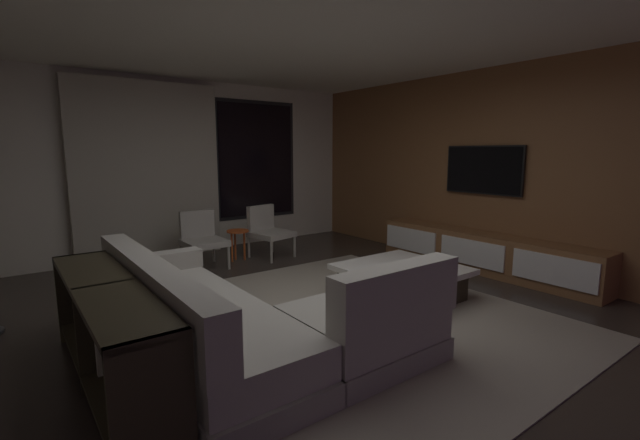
{
  "coord_description": "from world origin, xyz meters",
  "views": [
    {
      "loc": [
        -2.32,
        -3.08,
        1.6
      ],
      "look_at": [
        0.95,
        1.28,
        0.72
      ],
      "focal_mm": 24.01,
      "sensor_mm": 36.0,
      "label": 1
    }
  ],
  "objects": [
    {
      "name": "floor",
      "position": [
        0.0,
        0.0,
        0.0
      ],
      "size": [
        9.2,
        9.2,
        0.0
      ],
      "primitive_type": "plane",
      "color": "#332B26"
    },
    {
      "name": "back_wall_with_window",
      "position": [
        -0.06,
        3.62,
        1.34
      ],
      "size": [
        6.6,
        0.3,
        2.7
      ],
      "color": "silver",
      "rests_on": "floor"
    },
    {
      "name": "media_wall",
      "position": [
        3.06,
        0.0,
        1.35
      ],
      "size": [
        0.12,
        7.8,
        2.7
      ],
      "color": "brown",
      "rests_on": "floor"
    },
    {
      "name": "ceiling",
      "position": [
        0.0,
        0.0,
        2.7
      ],
      "size": [
        8.2,
        8.2,
        0.0
      ],
      "primitive_type": "plane",
      "color": "silver"
    },
    {
      "name": "area_rug",
      "position": [
        0.35,
        -0.1,
        0.01
      ],
      "size": [
        3.2,
        3.8,
        0.01
      ],
      "primitive_type": "cube",
      "color": "gray",
      "rests_on": "floor"
    },
    {
      "name": "sectional_couch",
      "position": [
        -0.92,
        -0.2,
        0.29
      ],
      "size": [
        1.98,
        2.5,
        0.82
      ],
      "color": "gray",
      "rests_on": "floor"
    },
    {
      "name": "coffee_table",
      "position": [
        1.1,
        -0.01,
        0.19
      ],
      "size": [
        1.16,
        1.16,
        0.36
      ],
      "color": "#2E281B",
      "rests_on": "floor"
    },
    {
      "name": "book_stack_on_coffee_table",
      "position": [
        1.16,
        -0.15,
        0.39
      ],
      "size": [
        0.24,
        0.22,
        0.06
      ],
      "color": "#417AC0",
      "rests_on": "coffee_table"
    },
    {
      "name": "accent_chair_near_window",
      "position": [
        0.89,
        2.53,
        0.43
      ],
      "size": [
        0.65,
        0.66,
        0.78
      ],
      "color": "#B2ADA0",
      "rests_on": "floor"
    },
    {
      "name": "accent_chair_by_curtain",
      "position": [
        -0.15,
        2.55,
        0.43
      ],
      "size": [
        0.54,
        0.56,
        0.78
      ],
      "color": "#B2ADA0",
      "rests_on": "floor"
    },
    {
      "name": "side_stool",
      "position": [
        0.4,
        2.56,
        0.37
      ],
      "size": [
        0.32,
        0.32,
        0.46
      ],
      "color": "#BF4C1E",
      "rests_on": "floor"
    },
    {
      "name": "media_console",
      "position": [
        2.77,
        0.05,
        0.25
      ],
      "size": [
        0.46,
        3.1,
        0.52
      ],
      "color": "brown",
      "rests_on": "floor"
    },
    {
      "name": "mounted_tv",
      "position": [
        2.95,
        0.25,
        1.35
      ],
      "size": [
        0.05,
        1.13,
        0.65
      ],
      "color": "black"
    },
    {
      "name": "console_table_behind_couch",
      "position": [
        -1.83,
        -0.07,
        0.41
      ],
      "size": [
        0.4,
        2.1,
        0.74
      ],
      "color": "#2E281B",
      "rests_on": "floor"
    }
  ]
}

